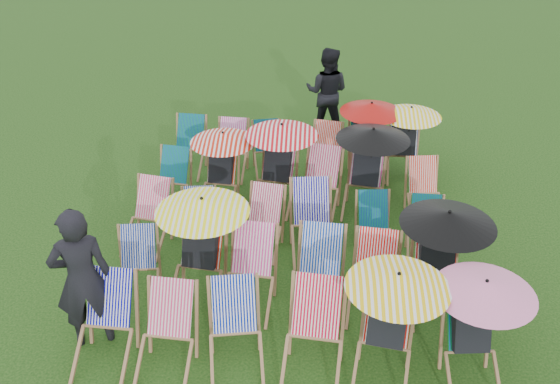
# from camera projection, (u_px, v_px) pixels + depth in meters

# --- Properties ---
(ground) EXTENTS (100.00, 100.00, 0.00)m
(ground) POSITION_uv_depth(u_px,v_px,m) (289.00, 251.00, 9.12)
(ground) COLOR black
(ground) RESTS_ON ground
(deckchair_0) EXTENTS (0.72, 0.95, 0.99)m
(deckchair_0) POSITION_uv_depth(u_px,v_px,m) (103.00, 325.00, 7.09)
(deckchair_0) COLOR #916743
(deckchair_0) RESTS_ON ground
(deckchair_1) EXTENTS (0.71, 0.94, 0.96)m
(deckchair_1) POSITION_uv_depth(u_px,v_px,m) (165.00, 336.00, 6.97)
(deckchair_1) COLOR #916743
(deckchair_1) RESTS_ON ground
(deckchair_2) EXTENTS (0.76, 0.97, 0.96)m
(deckchair_2) POSITION_uv_depth(u_px,v_px,m) (235.00, 332.00, 7.02)
(deckchair_2) COLOR #916743
(deckchair_2) RESTS_ON ground
(deckchair_3) EXTENTS (0.79, 1.02, 1.03)m
(deckchair_3) POSITION_uv_depth(u_px,v_px,m) (314.00, 337.00, 6.92)
(deckchair_3) COLOR #916743
(deckchair_3) RESTS_ON ground
(deckchair_4) EXTENTS (1.14, 1.22, 1.35)m
(deckchair_4) POSITION_uv_depth(u_px,v_px,m) (388.00, 325.00, 6.79)
(deckchair_4) COLOR #916743
(deckchair_4) RESTS_ON ground
(deckchair_5) EXTENTS (1.09, 1.16, 1.30)m
(deckchair_5) POSITION_uv_depth(u_px,v_px,m) (476.00, 331.00, 6.75)
(deckchair_5) COLOR #916743
(deckchair_5) RESTS_ON ground
(deckchair_6) EXTENTS (0.66, 0.85, 0.86)m
(deckchair_6) POSITION_uv_depth(u_px,v_px,m) (137.00, 267.00, 8.10)
(deckchair_6) COLOR #916743
(deckchair_6) RESTS_ON ground
(deckchair_7) EXTENTS (1.19, 1.27, 1.42)m
(deckchair_7) POSITION_uv_depth(u_px,v_px,m) (199.00, 247.00, 7.95)
(deckchair_7) COLOR #916743
(deckchair_7) RESTS_ON ground
(deckchair_8) EXTENTS (0.75, 0.98, 0.99)m
(deckchair_8) POSITION_uv_depth(u_px,v_px,m) (249.00, 273.00, 7.90)
(deckchair_8) COLOR #916743
(deckchair_8) RESTS_ON ground
(deckchair_9) EXTENTS (0.74, 0.97, 1.00)m
(deckchair_9) POSITION_uv_depth(u_px,v_px,m) (319.00, 274.00, 7.87)
(deckchair_9) COLOR #916743
(deckchair_9) RESTS_ON ground
(deckchair_10) EXTENTS (0.76, 0.97, 0.97)m
(deckchair_10) POSITION_uv_depth(u_px,v_px,m) (374.00, 279.00, 7.81)
(deckchair_10) COLOR #916743
(deckchair_10) RESTS_ON ground
(deckchair_11) EXTENTS (1.17, 1.22, 1.39)m
(deckchair_11) POSITION_uv_depth(u_px,v_px,m) (440.00, 261.00, 7.73)
(deckchair_11) COLOR #916743
(deckchair_11) RESTS_ON ground
(deckchair_12) EXTENTS (0.77, 0.95, 0.93)m
(deckchair_12) POSITION_uv_depth(u_px,v_px,m) (147.00, 217.00, 9.05)
(deckchair_12) COLOR #916743
(deckchair_12) RESTS_ON ground
(deckchair_13) EXTENTS (0.64, 0.82, 0.83)m
(deckchair_13) POSITION_uv_depth(u_px,v_px,m) (199.00, 223.00, 9.00)
(deckchair_13) COLOR #916743
(deckchair_13) RESTS_ON ground
(deckchair_14) EXTENTS (0.71, 0.89, 0.87)m
(deckchair_14) POSITION_uv_depth(u_px,v_px,m) (262.00, 222.00, 8.98)
(deckchair_14) COLOR #916743
(deckchair_14) RESTS_ON ground
(deckchair_15) EXTENTS (0.76, 0.98, 0.99)m
(deckchair_15) POSITION_uv_depth(u_px,v_px,m) (313.00, 222.00, 8.88)
(deckchair_15) COLOR #916743
(deckchair_15) RESTS_ON ground
(deckchair_16) EXTENTS (0.61, 0.80, 0.82)m
(deckchair_16) POSITION_uv_depth(u_px,v_px,m) (375.00, 227.00, 8.93)
(deckchair_16) COLOR #916743
(deckchair_16) RESTS_ON ground
(deckchair_17) EXTENTS (0.58, 0.78, 0.82)m
(deckchair_17) POSITION_uv_depth(u_px,v_px,m) (426.00, 231.00, 8.84)
(deckchair_17) COLOR #916743
(deckchair_17) RESTS_ON ground
(deckchair_18) EXTENTS (0.68, 0.87, 0.87)m
(deckchair_18) POSITION_uv_depth(u_px,v_px,m) (170.00, 181.00, 10.00)
(deckchair_18) COLOR #916743
(deckchair_18) RESTS_ON ground
(deckchair_19) EXTENTS (1.04, 1.09, 1.23)m
(deckchair_19) POSITION_uv_depth(u_px,v_px,m) (220.00, 168.00, 9.92)
(deckchair_19) COLOR #916743
(deckchair_19) RESTS_ON ground
(deckchair_20) EXTENTS (1.15, 1.23, 1.36)m
(deckchair_20) POSITION_uv_depth(u_px,v_px,m) (277.00, 164.00, 9.88)
(deckchair_20) COLOR #916743
(deckchair_20) RESTS_ON ground
(deckchair_21) EXTENTS (0.81, 1.00, 0.96)m
(deckchair_21) POSITION_uv_depth(u_px,v_px,m) (320.00, 184.00, 9.82)
(deckchair_21) COLOR #916743
(deckchair_21) RESTS_ON ground
(deckchair_22) EXTENTS (1.15, 1.22, 1.36)m
(deckchair_22) POSITION_uv_depth(u_px,v_px,m) (367.00, 168.00, 9.76)
(deckchair_22) COLOR #916743
(deckchair_22) RESTS_ON ground
(deckchair_23) EXTENTS (0.64, 0.83, 0.85)m
(deckchair_23) POSITION_uv_depth(u_px,v_px,m) (425.00, 191.00, 9.76)
(deckchair_23) COLOR #916743
(deckchair_23) RESTS_ON ground
(deckchair_24) EXTENTS (0.68, 0.89, 0.91)m
(deckchair_24) POSITION_uv_depth(u_px,v_px,m) (187.00, 147.00, 10.96)
(deckchair_24) COLOR #916743
(deckchair_24) RESTS_ON ground
(deckchair_25) EXTENTS (0.66, 0.87, 0.89)m
(deckchair_25) POSITION_uv_depth(u_px,v_px,m) (230.00, 150.00, 10.87)
(deckchair_25) COLOR #916743
(deckchair_25) RESTS_ON ground
(deckchair_26) EXTENTS (0.68, 0.85, 0.82)m
(deckchair_26) POSITION_uv_depth(u_px,v_px,m) (268.00, 149.00, 10.99)
(deckchair_26) COLOR #916743
(deckchair_26) RESTS_ON ground
(deckchair_27) EXTENTS (0.72, 0.89, 0.87)m
(deckchair_27) POSITION_uv_depth(u_px,v_px,m) (324.00, 152.00, 10.83)
(deckchair_27) COLOR #916743
(deckchair_27) RESTS_ON ground
(deckchair_28) EXTENTS (1.08, 1.16, 1.28)m
(deckchair_28) POSITION_uv_depth(u_px,v_px,m) (368.00, 138.00, 10.78)
(deckchair_28) COLOR #916743
(deckchair_28) RESTS_ON ground
(deckchair_29) EXTENTS (1.04, 1.09, 1.24)m
(deckchair_29) POSITION_uv_depth(u_px,v_px,m) (406.00, 141.00, 10.72)
(deckchair_29) COLOR #916743
(deckchair_29) RESTS_ON ground
(person_left) EXTENTS (0.80, 0.67, 1.88)m
(person_left) POSITION_uv_depth(u_px,v_px,m) (82.00, 279.00, 7.11)
(person_left) COLOR black
(person_left) RESTS_ON ground
(person_rear) EXTENTS (0.97, 0.83, 1.75)m
(person_rear) POSITION_uv_depth(u_px,v_px,m) (327.00, 92.00, 12.01)
(person_rear) COLOR black
(person_rear) RESTS_ON ground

